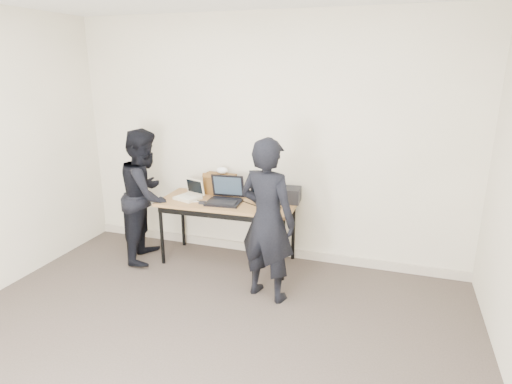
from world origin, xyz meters
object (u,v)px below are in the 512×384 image
at_px(desk, 227,206).
at_px(equipment_box, 287,195).
at_px(laptop_center, 225,196).
at_px(person_observer, 146,195).
at_px(person_typist, 267,220).
at_px(laptop_beige, 189,195).
at_px(laptop_right, 269,196).
at_px(leather_satchel, 220,184).

relative_size(desk, equipment_box, 5.51).
xyz_separation_m(laptop_center, equipment_box, (0.64, 0.22, 0.02)).
distance_m(desk, person_observer, 0.93).
relative_size(person_typist, person_observer, 1.04).
distance_m(laptop_beige, person_observer, 0.49).
distance_m(laptop_right, person_observer, 1.38).
xyz_separation_m(desk, equipment_box, (0.63, 0.19, 0.14)).
bearing_deg(leather_satchel, desk, -46.34).
xyz_separation_m(laptop_beige, leather_satchel, (0.26, 0.26, 0.09)).
xyz_separation_m(desk, person_typist, (0.63, -0.58, 0.12)).
xyz_separation_m(laptop_beige, equipment_box, (1.07, 0.23, 0.04)).
relative_size(desk, laptop_beige, 4.76).
distance_m(laptop_center, person_typist, 0.86).
bearing_deg(equipment_box, laptop_center, -161.35).
distance_m(laptop_beige, laptop_right, 0.89).
relative_size(laptop_center, equipment_box, 1.43).
bearing_deg(laptop_beige, person_observer, -146.78).
height_order(desk, person_typist, person_typist).
distance_m(desk, equipment_box, 0.67).
bearing_deg(laptop_right, laptop_beige, 158.23).
relative_size(equipment_box, person_typist, 0.18).
relative_size(laptop_right, person_observer, 0.32).
height_order(desk, equipment_box, equipment_box).
relative_size(laptop_beige, equipment_box, 1.16).
bearing_deg(laptop_center, person_typist, -45.81).
distance_m(laptop_beige, laptop_center, 0.43).
xyz_separation_m(laptop_beige, laptop_right, (0.87, 0.19, 0.02)).
bearing_deg(desk, person_typist, -44.40).
bearing_deg(laptop_beige, person_typist, -9.20).
bearing_deg(desk, leather_satchel, 126.61).
xyz_separation_m(laptop_center, laptop_right, (0.44, 0.18, -0.01)).
height_order(desk, laptop_right, laptop_right).
distance_m(person_typist, person_observer, 1.60).
distance_m(desk, laptop_center, 0.13).
height_order(person_typist, person_observer, person_typist).
relative_size(laptop_right, person_typist, 0.31).
bearing_deg(person_observer, person_typist, -119.81).
xyz_separation_m(desk, leather_satchel, (-0.18, 0.23, 0.19)).
xyz_separation_m(equipment_box, person_observer, (-1.54, -0.36, -0.05)).
distance_m(laptop_right, leather_satchel, 0.62).
height_order(laptop_beige, person_typist, person_typist).
distance_m(desk, laptop_beige, 0.45).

